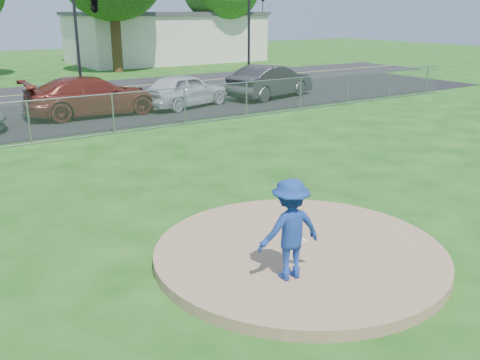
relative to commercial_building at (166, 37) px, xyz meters
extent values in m
plane|color=#164A10|center=(-16.00, -28.00, -2.16)|extent=(120.00, 120.00, 0.00)
cylinder|color=#967352|center=(-16.00, -38.00, -2.06)|extent=(5.40, 5.40, 0.20)
cube|color=white|center=(-16.00, -37.80, -1.94)|extent=(0.60, 0.15, 0.04)
cube|color=gray|center=(-16.00, -26.00, -1.41)|extent=(40.00, 0.06, 1.50)
cube|color=black|center=(-16.00, -21.50, -2.15)|extent=(50.00, 8.00, 0.01)
cube|color=black|center=(-16.00, -14.00, -2.16)|extent=(60.00, 7.00, 0.01)
cube|color=beige|center=(0.00, 0.00, -0.16)|extent=(16.00, 9.00, 4.00)
cube|color=#3F3F42|center=(0.00, 0.00, 1.99)|extent=(16.40, 9.40, 0.30)
cylinder|color=#3A2915|center=(-7.00, -6.00, 0.12)|extent=(0.76, 0.76, 4.55)
cylinder|color=#351F13|center=(4.00, -3.00, -0.06)|extent=(0.74, 0.74, 4.20)
cylinder|color=black|center=(-13.00, -16.00, 0.64)|extent=(0.16, 0.16, 5.60)
imported|color=black|center=(-11.92, -16.00, 2.64)|extent=(0.53, 2.48, 1.00)
cylinder|color=black|center=(-2.00, -16.00, 0.64)|extent=(0.16, 0.16, 5.60)
imported|color=black|center=(-0.92, -16.00, 2.64)|extent=(0.16, 0.20, 1.00)
imported|color=navy|center=(-16.87, -38.76, -1.11)|extent=(1.17, 0.77, 1.69)
imported|color=maroon|center=(-14.38, -22.00, -1.30)|extent=(5.91, 2.57, 1.69)
imported|color=silver|center=(-10.02, -22.28, -1.37)|extent=(4.93, 3.03, 1.57)
imported|color=#262628|center=(-4.89, -22.25, -1.30)|extent=(5.46, 3.06, 1.70)
camera|label=1|loc=(-21.96, -44.94, 2.26)|focal=40.00mm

